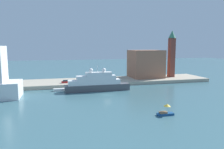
% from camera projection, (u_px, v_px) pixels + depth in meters
% --- Properties ---
extents(ground, '(400.00, 400.00, 0.00)m').
position_uv_depth(ground, '(108.00, 95.00, 76.85)').
color(ground, '#3D6670').
extents(quay_dock, '(110.00, 18.80, 1.54)m').
position_uv_depth(quay_dock, '(95.00, 82.00, 101.11)').
color(quay_dock, '#ADA38E').
rests_on(quay_dock, ground).
extents(large_yacht, '(25.09, 4.19, 10.33)m').
position_uv_depth(large_yacht, '(97.00, 83.00, 83.89)').
color(large_yacht, '#4C4C51').
rests_on(large_yacht, ground).
extents(small_motorboat, '(4.23, 1.74, 2.92)m').
position_uv_depth(small_motorboat, '(166.00, 111.00, 54.54)').
color(small_motorboat, navy).
rests_on(small_motorboat, ground).
extents(work_barge, '(5.48, 1.78, 0.94)m').
position_uv_depth(work_barge, '(61.00, 90.00, 84.15)').
color(work_barge, silver).
rests_on(work_barge, ground).
extents(harbor_building, '(15.54, 13.71, 13.72)m').
position_uv_depth(harbor_building, '(146.00, 64.00, 109.56)').
color(harbor_building, '#9E664C').
rests_on(harbor_building, quay_dock).
extents(bell_tower, '(3.67, 3.67, 23.51)m').
position_uv_depth(bell_tower, '(172.00, 52.00, 110.19)').
color(bell_tower, brown).
rests_on(bell_tower, quay_dock).
extents(parked_car, '(4.11, 1.61, 1.23)m').
position_uv_depth(parked_car, '(66.00, 82.00, 93.32)').
color(parked_car, '#B21E1E').
rests_on(parked_car, quay_dock).
extents(person_figure, '(0.36, 0.36, 1.66)m').
position_uv_depth(person_figure, '(74.00, 81.00, 93.10)').
color(person_figure, '#4C4C4C').
rests_on(person_figure, quay_dock).
extents(mooring_bollard, '(0.37, 0.37, 0.78)m').
position_uv_depth(mooring_bollard, '(105.00, 82.00, 93.51)').
color(mooring_bollard, black).
rests_on(mooring_bollard, quay_dock).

